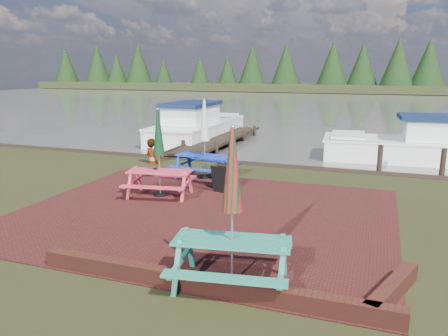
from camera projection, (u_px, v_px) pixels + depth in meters
ground at (186, 227)px, 9.81m from camera, size 120.00×120.00×0.00m
paving at (203, 213)px, 10.73m from camera, size 9.00×7.50×0.02m
brick_wall at (246, 286)px, 6.85m from camera, size 6.21×1.79×0.30m
water at (341, 105)px, 43.75m from camera, size 120.00×60.00×0.02m
far_treeline at (359, 71)px, 69.63m from camera, size 120.00×10.00×8.10m
picnic_table_teal at (232, 232)px, 6.98m from camera, size 2.12×1.95×2.62m
picnic_table_red at (160, 167)px, 12.02m from camera, size 2.00×1.85×2.43m
picnic_table_blue at (205, 152)px, 13.99m from camera, size 1.99×1.80×2.55m
chalkboard at (222, 178)px, 12.48m from camera, size 0.53×0.56×0.82m
jetty at (218, 140)px, 21.29m from camera, size 1.76×9.08×1.00m
boat_jetty at (197, 127)px, 23.12m from camera, size 2.67×7.73×2.24m
boat_near at (425, 147)px, 17.65m from camera, size 7.79×3.16×2.06m
person at (152, 139)px, 16.27m from camera, size 0.81×0.68×1.88m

